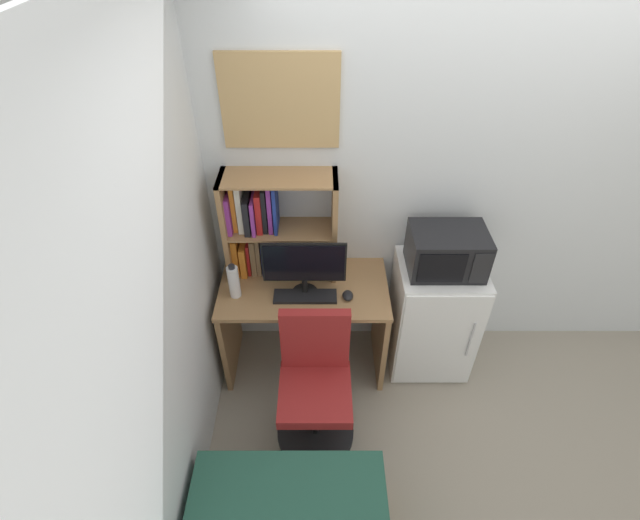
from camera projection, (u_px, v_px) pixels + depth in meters
name	position (u px, v px, depth m)	size (l,w,h in m)	color
wall_back	(525.00, 191.00, 2.94)	(6.40, 0.04, 2.60)	silver
wall_left	(121.00, 421.00, 1.69)	(0.04, 4.40, 2.60)	silver
desk	(306.00, 313.00, 3.19)	(1.10, 0.59, 0.76)	#997047
hutch_bookshelf	(266.00, 227.00, 2.95)	(0.71, 0.26, 0.72)	#997047
monitor	(305.00, 265.00, 2.84)	(0.52, 0.17, 0.40)	black
keyboard	(306.00, 296.00, 2.95)	(0.40, 0.12, 0.02)	black
computer_mouse	(349.00, 296.00, 2.94)	(0.07, 0.09, 0.04)	black
water_bottle	(235.00, 281.00, 2.90)	(0.07, 0.07, 0.25)	silver
mini_fridge	(433.00, 317.00, 3.26)	(0.56, 0.50, 0.89)	white
microwave	(448.00, 251.00, 2.89)	(0.47, 0.34, 0.28)	black
desk_chair	(316.00, 389.00, 2.84)	(0.50, 0.50, 0.95)	black
wall_corkboard	(281.00, 102.00, 2.55)	(0.66, 0.02, 0.53)	tan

